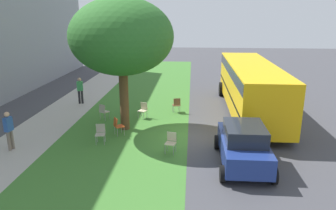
% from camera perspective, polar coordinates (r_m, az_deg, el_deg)
% --- Properties ---
extents(ground, '(80.00, 80.00, 0.00)m').
position_cam_1_polar(ground, '(14.89, 4.35, -6.03)').
color(ground, '#424247').
extents(grass_verge, '(48.00, 6.00, 0.01)m').
position_cam_1_polar(grass_verge, '(15.22, -7.85, -5.64)').
color(grass_verge, '#3D752D').
rests_on(grass_verge, ground).
extents(sidewalk_strip, '(48.00, 2.80, 0.01)m').
position_cam_1_polar(sidewalk_strip, '(16.69, -22.84, -4.81)').
color(sidewalk_strip, '#ADA89E').
rests_on(sidewalk_strip, ground).
extents(street_tree, '(4.88, 4.88, 6.37)m').
position_cam_1_polar(street_tree, '(15.23, -8.33, 11.99)').
color(street_tree, brown).
rests_on(street_tree, ground).
extents(chair_0, '(0.52, 0.51, 0.88)m').
position_cam_1_polar(chair_0, '(18.47, 1.55, 0.17)').
color(chair_0, brown).
rests_on(chair_0, ground).
extents(chair_1, '(0.47, 0.47, 0.88)m').
position_cam_1_polar(chair_1, '(14.50, -12.04, -4.80)').
color(chair_1, '#ADA393').
rests_on(chair_1, ground).
extents(chair_2, '(0.57, 0.58, 0.88)m').
position_cam_1_polar(chair_2, '(15.25, -9.02, -3.56)').
color(chair_2, '#C64C1E').
rests_on(chair_2, ground).
extents(chair_3, '(0.56, 0.55, 0.88)m').
position_cam_1_polar(chair_3, '(17.58, -11.51, -1.01)').
color(chair_3, '#ADA393').
rests_on(chair_3, ground).
extents(chair_4, '(0.55, 0.54, 0.88)m').
position_cam_1_polar(chair_4, '(17.56, -4.50, -0.74)').
color(chair_4, beige).
rests_on(chair_4, ground).
extents(chair_5, '(0.50, 0.50, 0.88)m').
position_cam_1_polar(chair_5, '(13.25, 0.54, -6.48)').
color(chair_5, beige).
rests_on(chair_5, ground).
extents(parked_car, '(3.70, 1.92, 1.65)m').
position_cam_1_polar(parked_car, '(12.44, 13.36, -6.91)').
color(parked_car, navy).
rests_on(parked_car, ground).
extents(school_bus, '(10.40, 2.80, 2.88)m').
position_cam_1_polar(school_bus, '(18.63, 14.62, 3.72)').
color(school_bus, yellow).
rests_on(school_bus, ground).
extents(pedestrian_0, '(0.27, 0.39, 1.69)m').
position_cam_1_polar(pedestrian_0, '(21.01, -15.50, 2.70)').
color(pedestrian_0, black).
rests_on(pedestrian_0, ground).
extents(pedestrian_1, '(0.39, 0.26, 1.69)m').
position_cam_1_polar(pedestrian_1, '(14.96, -26.68, -3.91)').
color(pedestrian_1, '#726659').
rests_on(pedestrian_1, ground).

